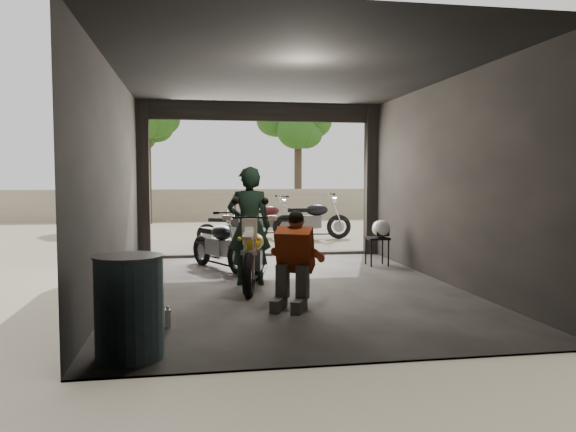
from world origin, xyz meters
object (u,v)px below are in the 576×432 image
object	(u,v)px
outside_bike_b	(266,217)
stool	(377,241)
helmet	(381,229)
sign_post	(403,173)
mechanic	(293,262)
oil_drum	(129,308)
left_bike	(219,240)
outside_bike_c	(312,216)
main_bike	(254,251)
rider	(249,227)
outside_bike_a	(230,226)

from	to	relation	value
outside_bike_b	stool	bearing A→B (deg)	176.55
helmet	sign_post	size ratio (longest dim) A/B	0.14
mechanic	oil_drum	world-z (taller)	mechanic
left_bike	outside_bike_b	xyz separation A→B (m)	(1.54, 5.24, 0.03)
outside_bike_c	oil_drum	world-z (taller)	outside_bike_c
stool	oil_drum	world-z (taller)	oil_drum
main_bike	left_bike	size ratio (longest dim) A/B	1.07
oil_drum	sign_post	bearing A→B (deg)	54.06
helmet	rider	bearing A→B (deg)	-156.95
oil_drum	sign_post	xyz separation A→B (m)	(5.68, 7.83, 1.31)
outside_bike_a	helmet	size ratio (longest dim) A/B	4.17
outside_bike_b	stool	distance (m)	5.52
main_bike	rider	world-z (taller)	rider
rider	stool	world-z (taller)	rider
left_bike	outside_bike_a	distance (m)	3.44
stool	oil_drum	bearing A→B (deg)	-129.77
mechanic	stool	world-z (taller)	mechanic
outside_bike_a	oil_drum	size ratio (longest dim) A/B	1.57
mechanic	main_bike	bearing A→B (deg)	128.38
left_bike	outside_bike_a	xyz separation A→B (m)	(0.44, 3.41, -0.04)
main_bike	stool	bearing A→B (deg)	47.25
outside_bike_a	helmet	xyz separation A→B (m)	(2.58, -3.53, 0.21)
main_bike	stool	size ratio (longest dim) A/B	3.13
outside_bike_a	mechanic	xyz separation A→B (m)	(0.35, -6.57, 0.09)
outside_bike_c	sign_post	bearing A→B (deg)	-126.95
outside_bike_a	sign_post	bearing A→B (deg)	-74.64
outside_bike_c	helmet	xyz separation A→B (m)	(0.30, -4.77, 0.09)
outside_bike_b	mechanic	distance (m)	8.43
outside_bike_a	stool	distance (m)	4.31
helmet	mechanic	bearing A→B (deg)	-131.85
outside_bike_b	helmet	distance (m)	5.56
oil_drum	stool	bearing A→B (deg)	50.23
outside_bike_a	outside_bike_c	bearing A→B (deg)	-39.77
outside_bike_c	stool	bearing A→B (deg)	-172.28
outside_bike_a	oil_drum	bearing A→B (deg)	-168.28
sign_post	outside_bike_b	bearing A→B (deg)	165.97
outside_bike_a	outside_bike_b	bearing A→B (deg)	-9.19
mechanic	oil_drum	bearing A→B (deg)	-112.77
outside_bike_b	oil_drum	world-z (taller)	outside_bike_b
stool	sign_post	distance (m)	3.70
outside_bike_c	helmet	world-z (taller)	outside_bike_c
sign_post	rider	bearing A→B (deg)	-110.64
left_bike	outside_bike_c	distance (m)	5.38
rider	mechanic	xyz separation A→B (m)	(0.39, -1.61, -0.32)
mechanic	sign_post	xyz separation A→B (m)	(3.84, 6.09, 1.18)
left_bike	helmet	distance (m)	3.03
outside_bike_c	stool	distance (m)	4.74
oil_drum	sign_post	size ratio (longest dim) A/B	0.37
left_bike	sign_post	size ratio (longest dim) A/B	0.62
main_bike	stool	distance (m)	3.06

